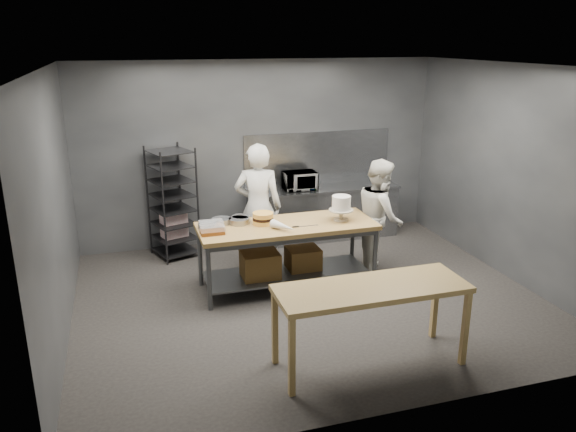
% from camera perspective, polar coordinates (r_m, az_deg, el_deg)
% --- Properties ---
extents(ground, '(6.00, 6.00, 0.00)m').
position_cam_1_polar(ground, '(7.58, 2.13, -8.33)').
color(ground, black).
rests_on(ground, ground).
extents(back_wall, '(6.00, 0.04, 3.00)m').
position_cam_1_polar(back_wall, '(9.39, -2.75, 6.47)').
color(back_wall, '#4C4F54').
rests_on(back_wall, ground).
extents(work_table, '(2.40, 0.90, 0.92)m').
position_cam_1_polar(work_table, '(7.68, -0.45, -3.30)').
color(work_table, olive).
rests_on(work_table, ground).
extents(near_counter, '(2.00, 0.70, 0.90)m').
position_cam_1_polar(near_counter, '(5.87, 8.48, -7.82)').
color(near_counter, olive).
rests_on(near_counter, ground).
extents(back_counter, '(2.60, 0.60, 0.90)m').
position_cam_1_polar(back_counter, '(9.64, 3.58, 0.33)').
color(back_counter, slate).
rests_on(back_counter, ground).
extents(splashback_panel, '(2.60, 0.02, 0.90)m').
position_cam_1_polar(splashback_panel, '(9.69, 3.07, 5.91)').
color(splashback_panel, slate).
rests_on(splashback_panel, back_counter).
extents(speed_rack, '(0.78, 0.81, 1.75)m').
position_cam_1_polar(speed_rack, '(8.91, -11.64, 1.24)').
color(speed_rack, black).
rests_on(speed_rack, ground).
extents(chef_behind, '(0.80, 0.65, 1.90)m').
position_cam_1_polar(chef_behind, '(8.22, -3.05, 0.88)').
color(chef_behind, silver).
rests_on(chef_behind, ground).
extents(chef_right, '(0.83, 0.96, 1.69)m').
position_cam_1_polar(chef_right, '(8.25, 9.30, -0.05)').
color(chef_right, silver).
rests_on(chef_right, ground).
extents(microwave, '(0.54, 0.37, 0.30)m').
position_cam_1_polar(microwave, '(9.34, 1.20, 3.60)').
color(microwave, black).
rests_on(microwave, back_counter).
extents(frosted_cake_stand, '(0.34, 0.34, 0.35)m').
position_cam_1_polar(frosted_cake_stand, '(7.69, 5.43, 1.13)').
color(frosted_cake_stand, '#B6AA91').
rests_on(frosted_cake_stand, work_table).
extents(layer_cake, '(0.28, 0.28, 0.16)m').
position_cam_1_polar(layer_cake, '(7.55, -2.55, -0.24)').
color(layer_cake, '#F1B64C').
rests_on(layer_cake, work_table).
extents(cake_pans, '(0.73, 0.42, 0.07)m').
position_cam_1_polar(cake_pans, '(7.60, -6.13, -0.56)').
color(cake_pans, gray).
rests_on(cake_pans, work_table).
extents(piping_bag, '(0.30, 0.39, 0.12)m').
position_cam_1_polar(piping_bag, '(7.28, -0.46, -1.07)').
color(piping_bag, silver).
rests_on(piping_bag, work_table).
extents(offset_spatula, '(0.36, 0.02, 0.02)m').
position_cam_1_polar(offset_spatula, '(7.46, 1.42, -1.05)').
color(offset_spatula, slate).
rests_on(offset_spatula, work_table).
extents(pastry_clamshells, '(0.33, 0.39, 0.11)m').
position_cam_1_polar(pastry_clamshells, '(7.33, -7.76, -1.16)').
color(pastry_clamshells, brown).
rests_on(pastry_clamshells, work_table).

